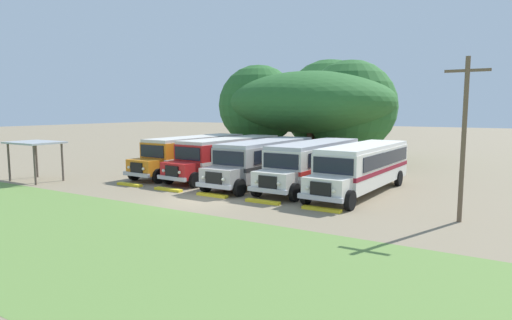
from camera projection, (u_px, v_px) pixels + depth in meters
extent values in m
plane|color=#84755B|center=(198.00, 200.00, 23.46)|extent=(220.00, 220.00, 0.00)
cube|color=olive|center=(77.00, 235.00, 17.02)|extent=(80.00, 10.53, 0.01)
cube|color=orange|center=(197.00, 153.00, 33.57)|extent=(2.81, 9.28, 2.10)
cube|color=white|center=(197.00, 155.00, 33.59)|extent=(2.84, 9.30, 0.24)
cube|color=black|center=(212.00, 147.00, 33.07)|extent=(0.31, 8.00, 0.80)
cube|color=black|center=(187.00, 145.00, 34.46)|extent=(0.31, 8.00, 0.80)
cube|color=beige|center=(196.00, 138.00, 33.44)|extent=(2.73, 9.18, 0.22)
cube|color=orange|center=(145.00, 167.00, 29.23)|extent=(2.25, 1.47, 1.05)
cube|color=black|center=(136.00, 168.00, 28.61)|extent=(1.10, 0.14, 0.70)
cube|color=#B7B7BC|center=(136.00, 174.00, 28.63)|extent=(2.41, 0.28, 0.24)
cube|color=black|center=(152.00, 151.00, 29.67)|extent=(2.20, 0.13, 0.84)
cube|color=white|center=(232.00, 150.00, 37.43)|extent=(0.90, 0.09, 1.30)
sphere|color=#EAE5C6|center=(143.00, 169.00, 28.19)|extent=(0.20, 0.20, 0.20)
sphere|color=#EAE5C6|center=(129.00, 167.00, 28.95)|extent=(0.20, 0.20, 0.20)
cylinder|color=black|center=(159.00, 176.00, 28.72)|extent=(0.31, 1.01, 1.00)
cylinder|color=black|center=(134.00, 173.00, 30.03)|extent=(0.31, 1.01, 1.00)
cylinder|color=black|center=(232.00, 163.00, 35.54)|extent=(0.31, 1.01, 1.00)
cylinder|color=black|center=(209.00, 161.00, 36.84)|extent=(0.31, 1.01, 1.00)
cube|color=red|center=(231.00, 155.00, 31.91)|extent=(3.05, 9.33, 2.10)
cube|color=white|center=(231.00, 157.00, 31.93)|extent=(3.09, 9.36, 0.24)
cube|color=black|center=(247.00, 149.00, 31.38)|extent=(0.53, 7.99, 0.80)
cube|color=black|center=(220.00, 147.00, 32.81)|extent=(0.53, 7.99, 0.80)
cube|color=beige|center=(231.00, 139.00, 31.77)|extent=(2.97, 9.23, 0.22)
cube|color=red|center=(180.00, 170.00, 27.64)|extent=(2.28, 1.53, 1.05)
cube|color=black|center=(172.00, 171.00, 27.04)|extent=(1.10, 0.17, 0.70)
cube|color=#B7B7BC|center=(172.00, 178.00, 27.06)|extent=(2.41, 0.35, 0.24)
cube|color=black|center=(187.00, 154.00, 28.07)|extent=(2.20, 0.19, 0.84)
cube|color=white|center=(266.00, 151.00, 35.69)|extent=(0.90, 0.11, 1.30)
sphere|color=#EAE5C6|center=(179.00, 172.00, 26.60)|extent=(0.20, 0.20, 0.20)
sphere|color=#EAE5C6|center=(163.00, 171.00, 27.39)|extent=(0.20, 0.20, 0.20)
cylinder|color=black|center=(195.00, 180.00, 27.11)|extent=(0.34, 1.02, 1.00)
cylinder|color=black|center=(168.00, 177.00, 28.47)|extent=(0.34, 1.02, 1.00)
cylinder|color=black|center=(267.00, 166.00, 33.80)|extent=(0.34, 1.02, 1.00)
cylinder|color=black|center=(242.00, 164.00, 35.16)|extent=(0.34, 1.02, 1.00)
cube|color=#9E9993|center=(267.00, 159.00, 29.39)|extent=(2.55, 9.21, 2.10)
cube|color=#282828|center=(267.00, 161.00, 29.41)|extent=(2.58, 9.23, 0.24)
cube|color=black|center=(286.00, 152.00, 28.93)|extent=(0.08, 8.00, 0.80)
cube|color=black|center=(254.00, 150.00, 30.25)|extent=(0.08, 8.00, 0.80)
cube|color=#B2B2B7|center=(267.00, 142.00, 29.25)|extent=(2.47, 9.11, 0.22)
cube|color=#9E9993|center=(221.00, 177.00, 24.97)|extent=(2.21, 1.41, 1.05)
cube|color=black|center=(214.00, 178.00, 24.34)|extent=(1.10, 0.11, 0.70)
cube|color=#B7B7BC|center=(213.00, 186.00, 24.35)|extent=(2.40, 0.21, 0.24)
cube|color=black|center=(228.00, 158.00, 25.41)|extent=(2.20, 0.07, 0.84)
cube|color=#282828|center=(297.00, 155.00, 33.31)|extent=(0.90, 0.06, 1.30)
sphere|color=#EAE5C6|center=(223.00, 180.00, 23.93)|extent=(0.20, 0.20, 0.20)
sphere|color=#EAE5C6|center=(203.00, 177.00, 24.66)|extent=(0.20, 0.20, 0.20)
cylinder|color=black|center=(240.00, 188.00, 24.49)|extent=(0.29, 1.00, 1.00)
cylinder|color=black|center=(206.00, 184.00, 25.74)|extent=(0.29, 1.00, 1.00)
cylinder|color=black|center=(302.00, 170.00, 31.43)|extent=(0.29, 1.00, 1.00)
cylinder|color=black|center=(273.00, 168.00, 32.68)|extent=(0.29, 1.00, 1.00)
cube|color=silver|center=(316.00, 162.00, 27.98)|extent=(2.70, 9.25, 2.10)
cube|color=red|center=(315.00, 164.00, 28.00)|extent=(2.73, 9.27, 0.24)
cube|color=black|center=(336.00, 155.00, 27.50)|extent=(0.22, 8.00, 0.80)
cube|color=black|center=(300.00, 152.00, 28.85)|extent=(0.22, 8.00, 0.80)
cube|color=#B2B2B7|center=(316.00, 144.00, 27.84)|extent=(2.62, 9.15, 0.22)
cube|color=silver|center=(274.00, 181.00, 23.60)|extent=(2.23, 1.45, 1.05)
cube|color=black|center=(268.00, 182.00, 22.98)|extent=(1.10, 0.12, 0.70)
cube|color=#B7B7BC|center=(267.00, 190.00, 23.00)|extent=(2.40, 0.25, 0.24)
cube|color=black|center=(281.00, 161.00, 24.05)|extent=(2.20, 0.11, 0.84)
cube|color=red|center=(342.00, 157.00, 31.86)|extent=(0.90, 0.08, 1.30)
sphere|color=#EAE5C6|center=(278.00, 184.00, 22.57)|extent=(0.20, 0.20, 0.20)
sphere|color=#EAE5C6|center=(256.00, 181.00, 23.31)|extent=(0.20, 0.20, 0.20)
cylinder|color=black|center=(295.00, 192.00, 23.11)|extent=(0.30, 1.01, 1.00)
cylinder|color=black|center=(257.00, 188.00, 24.39)|extent=(0.30, 1.01, 1.00)
cylinder|color=black|center=(349.00, 173.00, 29.98)|extent=(0.30, 1.01, 1.00)
cylinder|color=black|center=(318.00, 171.00, 31.26)|extent=(0.30, 1.01, 1.00)
cube|color=silver|center=(365.00, 166.00, 25.91)|extent=(2.95, 9.31, 2.10)
cube|color=maroon|center=(365.00, 169.00, 25.93)|extent=(2.98, 9.33, 0.24)
cube|color=black|center=(388.00, 158.00, 25.39)|extent=(0.44, 7.99, 0.80)
cube|color=black|center=(347.00, 156.00, 26.81)|extent=(0.44, 7.99, 0.80)
cube|color=silver|center=(365.00, 146.00, 25.78)|extent=(2.87, 9.21, 0.22)
cube|color=silver|center=(327.00, 188.00, 21.62)|extent=(2.27, 1.51, 1.05)
cube|color=black|center=(320.00, 189.00, 21.00)|extent=(1.10, 0.15, 0.70)
cube|color=#B7B7BC|center=(320.00, 198.00, 21.02)|extent=(2.41, 0.32, 0.24)
cube|color=black|center=(333.00, 166.00, 22.05)|extent=(2.20, 0.17, 0.84)
cube|color=maroon|center=(388.00, 160.00, 29.73)|extent=(0.90, 0.10, 1.30)
sphere|color=#EAE5C6|center=(333.00, 191.00, 20.57)|extent=(0.20, 0.20, 0.20)
sphere|color=#EAE5C6|center=(307.00, 188.00, 21.35)|extent=(0.20, 0.20, 0.20)
cylinder|color=black|center=(350.00, 200.00, 21.09)|extent=(0.33, 1.01, 1.00)
cylinder|color=black|center=(306.00, 195.00, 22.43)|extent=(0.33, 1.01, 1.00)
cylinder|color=black|center=(399.00, 178.00, 27.84)|extent=(0.33, 1.01, 1.00)
cylinder|color=black|center=(363.00, 175.00, 29.17)|extent=(0.33, 1.01, 1.00)
cube|color=yellow|center=(130.00, 185.00, 27.93)|extent=(2.00, 0.36, 0.15)
cube|color=yellow|center=(168.00, 190.00, 26.22)|extent=(2.00, 0.36, 0.15)
cube|color=yellow|center=(212.00, 195.00, 24.50)|extent=(2.00, 0.36, 0.15)
cube|color=yellow|center=(263.00, 202.00, 22.79)|extent=(2.00, 0.36, 0.15)
cube|color=yellow|center=(322.00, 209.00, 21.07)|extent=(2.00, 0.36, 0.15)
cylinder|color=brown|center=(310.00, 143.00, 40.78)|extent=(0.70, 0.70, 3.41)
ellipsoid|color=#286028|center=(311.00, 102.00, 40.33)|extent=(15.54, 14.94, 5.71)
sphere|color=#286028|center=(350.00, 107.00, 39.86)|extent=(8.56, 8.56, 8.56)
sphere|color=#286028|center=(259.00, 105.00, 41.58)|extent=(7.68, 7.68, 7.68)
sphere|color=#286028|center=(329.00, 106.00, 44.24)|extent=(9.46, 9.46, 9.46)
cylinder|color=brown|center=(464.00, 141.00, 18.60)|extent=(0.20, 0.20, 7.15)
cube|color=brown|center=(468.00, 70.00, 18.25)|extent=(1.80, 0.12, 0.12)
cylinder|color=brown|center=(35.00, 165.00, 28.05)|extent=(0.14, 0.14, 2.60)
cylinder|color=brown|center=(9.00, 162.00, 29.60)|extent=(0.14, 0.14, 2.60)
cylinder|color=brown|center=(62.00, 162.00, 29.75)|extent=(0.14, 0.14, 2.60)
cylinder|color=brown|center=(37.00, 159.00, 31.29)|extent=(0.14, 0.14, 2.60)
cube|color=#9EA3A8|center=(35.00, 142.00, 29.51)|extent=(3.60, 2.60, 0.12)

